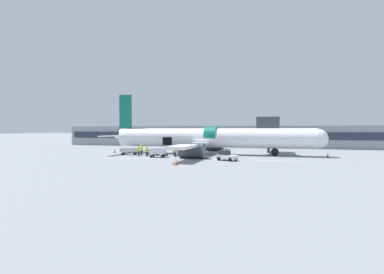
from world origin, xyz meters
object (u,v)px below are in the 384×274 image
at_px(baggage_tug_lead, 227,156).
at_px(baggage_cart_queued, 158,154).
at_px(baggage_tug_mid, 180,151).
at_px(ground_crew_loader_b, 175,149).
at_px(airplane, 208,139).
at_px(ground_crew_supervisor, 175,152).
at_px(ground_crew_helper, 142,149).
at_px(suitcase_on_tarmac_upright, 166,155).
at_px(baggage_cart_loading, 157,152).
at_px(baggage_cart_empty, 130,152).
at_px(ground_crew_loader_a, 147,151).
at_px(ground_crew_driver, 139,151).

relative_size(baggage_tug_lead, baggage_cart_queued, 0.93).
height_order(baggage_tug_mid, ground_crew_loader_b, ground_crew_loader_b).
distance_m(airplane, ground_crew_loader_b, 6.09).
bearing_deg(ground_crew_supervisor, baggage_tug_lead, -19.17).
xyz_separation_m(ground_crew_helper, suitcase_on_tarmac_upright, (4.63, -0.35, -0.75)).
bearing_deg(baggage_cart_loading, baggage_tug_lead, -22.56).
distance_m(baggage_tug_mid, ground_crew_supervisor, 2.42).
xyz_separation_m(baggage_cart_queued, baggage_cart_empty, (-6.48, 2.97, -0.01)).
bearing_deg(ground_crew_loader_a, ground_crew_helper, 135.92).
height_order(baggage_cart_loading, ground_crew_loader_b, ground_crew_loader_b).
bearing_deg(airplane, ground_crew_helper, -153.76).
bearing_deg(ground_crew_loader_b, baggage_tug_mid, -49.90).
distance_m(ground_crew_loader_a, suitcase_on_tarmac_upright, 3.25).
bearing_deg(baggage_cart_queued, baggage_cart_loading, 115.26).
bearing_deg(suitcase_on_tarmac_upright, ground_crew_loader_b, 81.25).
xyz_separation_m(baggage_cart_empty, ground_crew_loader_b, (7.49, 2.41, 0.40)).
height_order(ground_crew_loader_a, ground_crew_helper, ground_crew_helper).
height_order(airplane, baggage_cart_empty, airplane).
relative_size(baggage_cart_loading, ground_crew_driver, 2.18).
xyz_separation_m(baggage_tug_lead, baggage_cart_loading, (-12.82, 5.32, -0.09)).
xyz_separation_m(baggage_tug_lead, ground_crew_driver, (-15.01, 2.96, 0.23)).
relative_size(baggage_cart_queued, ground_crew_loader_a, 2.09).
height_order(airplane, baggage_tug_mid, airplane).
xyz_separation_m(baggage_cart_queued, ground_crew_loader_a, (-2.37, 1.01, 0.30)).
bearing_deg(ground_crew_loader_b, ground_crew_loader_a, -127.71).
distance_m(baggage_tug_lead, baggage_cart_empty, 18.21).
distance_m(baggage_tug_lead, ground_crew_supervisor, 9.19).
relative_size(baggage_cart_loading, suitcase_on_tarmac_upright, 6.16).
bearing_deg(baggage_cart_loading, ground_crew_driver, -132.91).
bearing_deg(ground_crew_driver, baggage_cart_queued, -17.64).
bearing_deg(ground_crew_driver, baggage_cart_loading, 47.09).
distance_m(baggage_tug_mid, baggage_cart_empty, 8.93).
relative_size(baggage_cart_empty, ground_crew_helper, 2.09).
xyz_separation_m(baggage_cart_loading, ground_crew_supervisor, (4.14, -2.31, 0.32)).
distance_m(baggage_tug_mid, ground_crew_loader_b, 2.19).
relative_size(baggage_tug_mid, ground_crew_helper, 1.40).
bearing_deg(suitcase_on_tarmac_upright, baggage_tug_mid, 36.38).
bearing_deg(baggage_cart_loading, baggage_tug_mid, 1.48).
bearing_deg(ground_crew_loader_a, baggage_cart_queued, -23.15).
relative_size(baggage_cart_queued, baggage_cart_empty, 0.89).
bearing_deg(ground_crew_supervisor, baggage_cart_empty, 169.41).
distance_m(baggage_cart_loading, baggage_cart_empty, 4.83).
bearing_deg(ground_crew_supervisor, ground_crew_loader_a, -176.62).
bearing_deg(baggage_tug_lead, airplane, 116.84).
relative_size(ground_crew_loader_b, ground_crew_driver, 1.12).
bearing_deg(ground_crew_supervisor, airplane, 59.39).
bearing_deg(baggage_cart_queued, ground_crew_helper, 146.75).
distance_m(airplane, baggage_tug_lead, 10.88).
height_order(ground_crew_loader_b, ground_crew_driver, ground_crew_loader_b).
height_order(airplane, suitcase_on_tarmac_upright, airplane).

